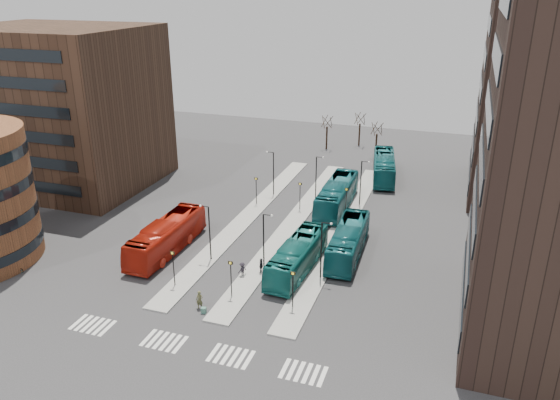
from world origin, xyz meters
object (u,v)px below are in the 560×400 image
(teal_bus_a, at_px, (297,256))
(commuter_b, at_px, (261,266))
(teal_bus_b, at_px, (337,195))
(commuter_a, at_px, (176,239))
(suitcase, at_px, (204,310))
(bicycle_far, at_px, (17,268))
(teal_bus_c, at_px, (348,241))
(traveller, at_px, (200,300))
(commuter_c, at_px, (242,270))
(red_bus, at_px, (167,236))
(teal_bus_d, at_px, (384,167))

(teal_bus_a, relative_size, commuter_b, 7.17)
(teal_bus_b, relative_size, commuter_a, 8.66)
(suitcase, bearing_deg, commuter_a, 118.53)
(suitcase, height_order, teal_bus_b, teal_bus_b)
(teal_bus_b, distance_m, commuter_a, 21.87)
(teal_bus_b, bearing_deg, commuter_b, -100.15)
(suitcase, xyz_separation_m, bicycle_far, (-21.28, 0.61, 0.12))
(teal_bus_c, height_order, commuter_b, teal_bus_c)
(teal_bus_a, height_order, traveller, teal_bus_a)
(commuter_c, bearing_deg, commuter_a, -85.24)
(commuter_c, bearing_deg, red_bus, -76.52)
(teal_bus_d, xyz_separation_m, traveller, (-10.26, -40.59, -0.90))
(red_bus, bearing_deg, traveller, -46.27)
(commuter_a, height_order, commuter_c, commuter_c)
(bicycle_far, bearing_deg, commuter_c, -69.40)
(red_bus, distance_m, teal_bus_c, 19.69)
(teal_bus_c, distance_m, bicycle_far, 34.33)
(commuter_a, height_order, commuter_b, commuter_b)
(teal_bus_c, height_order, teal_bus_d, teal_bus_d)
(traveller, height_order, commuter_a, traveller)
(teal_bus_c, bearing_deg, traveller, -127.67)
(teal_bus_c, xyz_separation_m, commuter_b, (-7.46, -6.75, -0.86))
(teal_bus_a, distance_m, commuter_b, 3.82)
(teal_bus_a, relative_size, teal_bus_b, 0.90)
(teal_bus_a, bearing_deg, red_bus, -174.68)
(teal_bus_d, height_order, commuter_c, teal_bus_d)
(commuter_c, bearing_deg, suitcase, 21.04)
(teal_bus_c, height_order, commuter_c, teal_bus_c)
(teal_bus_a, relative_size, teal_bus_d, 0.93)
(teal_bus_c, height_order, commuter_a, teal_bus_c)
(commuter_b, bearing_deg, commuter_a, 68.49)
(teal_bus_a, height_order, commuter_a, teal_bus_a)
(suitcase, distance_m, traveller, 1.06)
(suitcase, bearing_deg, traveller, 129.17)
(bicycle_far, bearing_deg, teal_bus_c, -60.96)
(red_bus, height_order, commuter_c, red_bus)
(red_bus, bearing_deg, commuter_a, 81.93)
(commuter_a, relative_size, commuter_c, 0.99)
(traveller, relative_size, commuter_a, 1.16)
(commuter_c, bearing_deg, traveller, 14.99)
(teal_bus_c, distance_m, teal_bus_d, 26.05)
(teal_bus_d, height_order, commuter_b, teal_bus_d)
(teal_bus_a, height_order, commuter_b, teal_bus_a)
(teal_bus_a, xyz_separation_m, commuter_b, (-3.29, -1.75, -0.83))
(teal_bus_d, height_order, commuter_a, teal_bus_d)
(teal_bus_b, bearing_deg, teal_bus_c, -71.79)
(teal_bus_a, bearing_deg, teal_bus_c, 53.41)
(teal_bus_a, bearing_deg, commuter_a, 179.17)
(commuter_a, bearing_deg, bicycle_far, 32.96)
(teal_bus_a, distance_m, traveller, 11.45)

